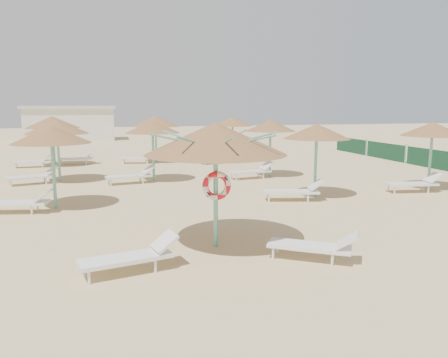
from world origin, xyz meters
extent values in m
plane|color=tan|center=(0.00, 0.00, 0.00)|extent=(120.00, 120.00, 0.00)
cylinder|color=#65B09B|center=(-0.17, 0.19, 1.22)|extent=(0.11, 0.11, 2.44)
cone|color=brown|center=(-0.17, 0.19, 2.55)|extent=(3.26, 3.26, 0.73)
cylinder|color=#65B09B|center=(-0.17, 0.19, 2.29)|extent=(0.20, 0.20, 0.12)
cylinder|color=#65B09B|center=(0.58, 0.19, 2.51)|extent=(1.47, 0.04, 0.37)
cylinder|color=#65B09B|center=(0.36, 0.72, 2.51)|extent=(1.07, 1.07, 0.37)
cylinder|color=#65B09B|center=(-0.17, 0.94, 2.51)|extent=(0.04, 1.47, 0.37)
cylinder|color=#65B09B|center=(-0.70, 0.72, 2.51)|extent=(1.07, 1.07, 0.37)
cylinder|color=#65B09B|center=(-0.92, 0.19, 2.51)|extent=(1.47, 0.04, 0.37)
cylinder|color=#65B09B|center=(-0.70, -0.34, 2.51)|extent=(1.07, 1.07, 0.37)
cylinder|color=#65B09B|center=(-0.17, -0.56, 2.51)|extent=(0.04, 1.47, 0.37)
cylinder|color=#65B09B|center=(0.36, -0.34, 2.51)|extent=(1.07, 1.07, 0.37)
torus|color=red|center=(-0.17, 0.09, 1.48)|extent=(0.68, 0.15, 0.68)
cylinder|color=white|center=(-2.97, -1.37, 0.13)|extent=(0.06, 0.06, 0.27)
cylinder|color=white|center=(-3.08, -0.91, 0.13)|extent=(0.06, 0.06, 0.27)
cylinder|color=white|center=(-1.72, -1.09, 0.13)|extent=(0.06, 0.06, 0.27)
cylinder|color=white|center=(-1.82, -0.62, 0.13)|extent=(0.06, 0.06, 0.27)
cube|color=white|center=(-2.28, -0.97, 0.30)|extent=(1.90, 0.98, 0.08)
cube|color=white|center=(-1.49, -0.79, 0.53)|extent=(0.58, 0.66, 0.35)
cylinder|color=white|center=(0.83, -0.97, 0.13)|extent=(0.06, 0.06, 0.26)
cylinder|color=white|center=(1.08, -0.59, 0.13)|extent=(0.06, 0.06, 0.26)
cylinder|color=white|center=(1.87, -1.66, 0.13)|extent=(0.06, 0.06, 0.26)
cylinder|color=white|center=(2.12, -1.27, 0.13)|extent=(0.06, 0.06, 0.26)
cube|color=white|center=(1.57, -1.19, 0.30)|extent=(1.78, 1.45, 0.07)
cube|color=white|center=(2.23, -1.62, 0.52)|extent=(0.68, 0.71, 0.34)
cylinder|color=#65B09B|center=(-4.27, 5.31, 1.15)|extent=(0.11, 0.11, 2.30)
cone|color=brown|center=(-4.27, 5.31, 2.38)|extent=(2.46, 2.46, 0.55)
cylinder|color=#65B09B|center=(-4.27, 5.31, 2.15)|extent=(0.20, 0.20, 0.12)
cylinder|color=white|center=(-4.88, 4.56, 0.14)|extent=(0.06, 0.06, 0.28)
cylinder|color=white|center=(-4.78, 5.05, 0.14)|extent=(0.06, 0.06, 0.28)
cube|color=white|center=(-5.37, 4.91, 0.32)|extent=(1.98, 0.98, 0.08)
cube|color=white|center=(-4.53, 4.75, 0.56)|extent=(0.59, 0.68, 0.36)
cylinder|color=#65B09B|center=(-4.65, 10.56, 1.15)|extent=(0.11, 0.11, 2.30)
cone|color=brown|center=(-4.65, 10.56, 2.39)|extent=(2.66, 2.66, 0.60)
cylinder|color=#65B09B|center=(-4.65, 10.56, 2.15)|extent=(0.20, 0.20, 0.12)
cylinder|color=white|center=(-6.45, 9.70, 0.14)|extent=(0.06, 0.06, 0.28)
cylinder|color=white|center=(-6.59, 10.18, 0.14)|extent=(0.06, 0.06, 0.28)
cylinder|color=white|center=(-5.15, 10.07, 0.14)|extent=(0.06, 0.06, 0.28)
cylinder|color=white|center=(-5.29, 10.55, 0.14)|extent=(0.06, 0.06, 0.28)
cube|color=white|center=(-5.75, 10.16, 0.32)|extent=(2.00, 1.12, 0.08)
cube|color=white|center=(-4.93, 10.39, 0.56)|extent=(0.63, 0.71, 0.36)
cylinder|color=#65B09B|center=(-5.46, 16.07, 1.15)|extent=(0.11, 0.11, 2.30)
cone|color=brown|center=(-5.46, 16.07, 2.40)|extent=(2.86, 2.86, 0.64)
cylinder|color=#65B09B|center=(-5.46, 16.07, 2.15)|extent=(0.20, 0.20, 0.12)
cylinder|color=white|center=(-7.35, 15.41, 0.14)|extent=(0.06, 0.06, 0.28)
cylinder|color=white|center=(-7.36, 15.91, 0.14)|extent=(0.06, 0.06, 0.28)
cylinder|color=white|center=(-6.00, 15.43, 0.14)|extent=(0.06, 0.06, 0.28)
cylinder|color=white|center=(-6.01, 15.93, 0.14)|extent=(0.06, 0.06, 0.28)
cube|color=white|center=(-6.56, 15.67, 0.32)|extent=(1.91, 0.65, 0.08)
cube|color=white|center=(-5.71, 15.69, 0.56)|extent=(0.50, 0.61, 0.36)
cylinder|color=white|center=(-5.16, 16.14, 0.14)|extent=(0.06, 0.06, 0.28)
cylinder|color=white|center=(-5.15, 16.64, 0.14)|extent=(0.06, 0.06, 0.28)
cylinder|color=white|center=(-3.81, 16.11, 0.14)|extent=(0.06, 0.06, 0.28)
cylinder|color=white|center=(-3.80, 16.61, 0.14)|extent=(0.06, 0.06, 0.28)
cube|color=white|center=(-4.36, 16.37, 0.32)|extent=(1.91, 0.65, 0.08)
cube|color=white|center=(-3.51, 16.36, 0.56)|extent=(0.50, 0.61, 0.36)
cylinder|color=#65B09B|center=(-0.66, 9.66, 1.15)|extent=(0.11, 0.11, 2.30)
cone|color=brown|center=(-0.66, 9.66, 2.38)|extent=(2.36, 2.36, 0.53)
cylinder|color=#65B09B|center=(-0.66, 9.66, 2.15)|extent=(0.20, 0.20, 0.12)
cylinder|color=white|center=(-2.51, 8.87, 0.14)|extent=(0.06, 0.06, 0.28)
cylinder|color=white|center=(-2.60, 9.37, 0.14)|extent=(0.06, 0.06, 0.28)
cylinder|color=white|center=(-1.18, 9.10, 0.14)|extent=(0.06, 0.06, 0.28)
cylinder|color=white|center=(-1.26, 9.60, 0.14)|extent=(0.06, 0.06, 0.28)
cube|color=white|center=(-1.76, 9.26, 0.32)|extent=(1.98, 0.93, 0.08)
cube|color=white|center=(-0.93, 9.40, 0.56)|extent=(0.58, 0.67, 0.36)
cylinder|color=#65B09B|center=(0.15, 16.29, 1.15)|extent=(0.11, 0.11, 2.30)
cone|color=brown|center=(0.15, 16.29, 2.39)|extent=(2.80, 2.80, 0.63)
cylinder|color=#65B09B|center=(0.15, 16.29, 2.15)|extent=(0.20, 0.20, 0.12)
cylinder|color=white|center=(-1.78, 15.80, 0.14)|extent=(0.06, 0.06, 0.28)
cylinder|color=white|center=(-1.69, 16.29, 0.14)|extent=(0.06, 0.06, 0.28)
cylinder|color=white|center=(-0.46, 15.54, 0.14)|extent=(0.06, 0.06, 0.28)
cylinder|color=white|center=(-0.36, 16.03, 0.14)|extent=(0.06, 0.06, 0.28)
cube|color=white|center=(-0.95, 15.89, 0.32)|extent=(1.98, 0.97, 0.08)
cube|color=white|center=(-0.11, 15.73, 0.56)|extent=(0.59, 0.68, 0.36)
cylinder|color=#65B09B|center=(4.67, 4.80, 1.15)|extent=(0.11, 0.11, 2.30)
cone|color=brown|center=(4.67, 4.80, 2.38)|extent=(2.36, 2.36, 0.53)
cylinder|color=#65B09B|center=(4.67, 4.80, 2.15)|extent=(0.20, 0.20, 0.12)
cylinder|color=white|center=(2.73, 4.36, 0.14)|extent=(0.06, 0.06, 0.28)
cylinder|color=white|center=(2.85, 4.84, 0.14)|extent=(0.06, 0.06, 0.28)
cylinder|color=white|center=(4.04, 4.02, 0.14)|extent=(0.06, 0.06, 0.28)
cylinder|color=white|center=(4.16, 4.51, 0.14)|extent=(0.06, 0.06, 0.28)
cube|color=white|center=(3.57, 4.40, 0.32)|extent=(1.99, 1.07, 0.08)
cube|color=white|center=(4.39, 4.19, 0.56)|extent=(0.62, 0.70, 0.36)
cylinder|color=#65B09B|center=(4.73, 9.60, 1.15)|extent=(0.11, 0.11, 2.30)
cone|color=brown|center=(4.73, 9.60, 2.38)|extent=(2.34, 2.34, 0.53)
cylinder|color=#65B09B|center=(4.73, 9.60, 2.15)|extent=(0.20, 0.20, 0.12)
cylinder|color=white|center=(2.88, 8.83, 0.14)|extent=(0.06, 0.06, 0.28)
cylinder|color=white|center=(2.80, 9.33, 0.14)|extent=(0.06, 0.06, 0.28)
cylinder|color=white|center=(4.21, 9.03, 0.14)|extent=(0.06, 0.06, 0.28)
cylinder|color=white|center=(4.14, 9.53, 0.14)|extent=(0.06, 0.06, 0.28)
cube|color=white|center=(3.63, 9.20, 0.32)|extent=(1.97, 0.90, 0.08)
cube|color=white|center=(4.47, 9.32, 0.56)|extent=(0.57, 0.67, 0.36)
cylinder|color=#65B09B|center=(4.45, 15.00, 1.15)|extent=(0.11, 0.11, 2.30)
cone|color=brown|center=(4.45, 15.00, 2.38)|extent=(2.34, 2.34, 0.53)
cylinder|color=#65B09B|center=(4.45, 15.00, 2.15)|extent=(0.20, 0.20, 0.12)
cylinder|color=white|center=(2.64, 14.16, 0.14)|extent=(0.06, 0.06, 0.28)
cylinder|color=white|center=(2.51, 14.65, 0.14)|extent=(0.06, 0.06, 0.28)
cylinder|color=white|center=(3.94, 14.49, 0.14)|extent=(0.06, 0.06, 0.28)
cylinder|color=white|center=(3.82, 14.98, 0.14)|extent=(0.06, 0.06, 0.28)
cube|color=white|center=(3.35, 14.60, 0.32)|extent=(1.99, 1.07, 0.08)
cube|color=white|center=(4.17, 14.81, 0.56)|extent=(0.62, 0.70, 0.36)
cylinder|color=white|center=(4.71, 15.26, 0.14)|extent=(0.06, 0.06, 0.28)
cylinder|color=white|center=(4.84, 15.74, 0.14)|extent=(0.06, 0.06, 0.28)
cylinder|color=white|center=(6.02, 14.92, 0.14)|extent=(0.06, 0.06, 0.28)
cylinder|color=white|center=(6.14, 15.41, 0.14)|extent=(0.06, 0.06, 0.28)
cube|color=white|center=(5.55, 15.30, 0.32)|extent=(1.99, 1.07, 0.08)
cube|color=white|center=(6.37, 15.09, 0.56)|extent=(0.62, 0.70, 0.36)
cylinder|color=#65B09B|center=(9.73, 5.02, 1.15)|extent=(0.11, 0.11, 2.30)
cone|color=brown|center=(9.73, 5.02, 2.38)|extent=(2.41, 2.41, 0.54)
cylinder|color=#65B09B|center=(9.73, 5.02, 2.15)|extent=(0.20, 0.20, 0.12)
cylinder|color=white|center=(7.81, 4.49, 0.14)|extent=(0.06, 0.06, 0.28)
cylinder|color=white|center=(7.88, 4.99, 0.14)|extent=(0.06, 0.06, 0.28)
cylinder|color=white|center=(9.14, 4.30, 0.14)|extent=(0.06, 0.06, 0.28)
cylinder|color=white|center=(9.21, 4.79, 0.14)|extent=(0.06, 0.06, 0.28)
cube|color=white|center=(8.63, 4.62, 0.32)|extent=(1.97, 0.89, 0.08)
cube|color=white|center=(9.48, 4.50, 0.56)|extent=(0.57, 0.66, 0.36)
cube|color=silver|center=(-6.00, 35.00, 1.50)|extent=(8.00, 4.00, 3.00)
cube|color=beige|center=(-6.00, 35.00, 3.12)|extent=(8.40, 4.40, 0.25)
cube|color=#1A5031|center=(14.00, 10.00, 0.50)|extent=(0.08, 3.80, 1.00)
cube|color=#1A5031|center=(14.00, 14.00, 0.50)|extent=(0.08, 3.80, 1.00)
cylinder|color=#65B09B|center=(14.00, 12.10, 0.55)|extent=(0.08, 0.08, 1.10)
cube|color=#1A5031|center=(14.00, 18.00, 0.50)|extent=(0.08, 3.80, 1.00)
cylinder|color=#65B09B|center=(14.00, 16.10, 0.55)|extent=(0.08, 0.08, 1.10)
camera|label=1|loc=(-2.50, -9.43, 3.29)|focal=35.00mm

